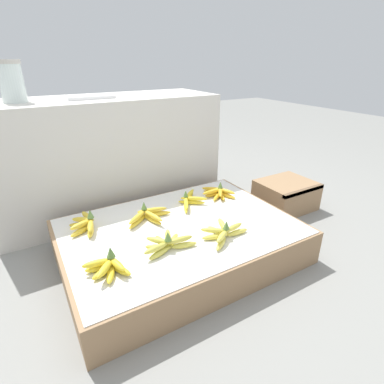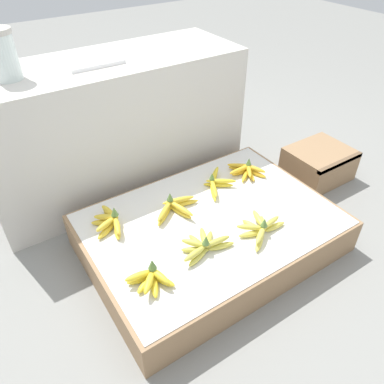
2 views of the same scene
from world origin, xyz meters
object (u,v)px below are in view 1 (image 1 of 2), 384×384
at_px(banana_bunch_middle_midright, 189,200).
at_px(banana_bunch_front_midright, 223,232).
at_px(banana_bunch_front_left, 108,267).
at_px(foam_tray_white, 90,97).
at_px(banana_bunch_front_midleft, 167,243).
at_px(banana_bunch_middle_left, 85,224).
at_px(banana_bunch_middle_right, 218,192).
at_px(wooden_crate, 286,195).
at_px(banana_bunch_middle_midleft, 148,215).
at_px(glass_jar, 11,81).

bearing_deg(banana_bunch_middle_midright, banana_bunch_front_midright, -95.65).
height_order(banana_bunch_front_left, foam_tray_white, foam_tray_white).
bearing_deg(banana_bunch_middle_midright, banana_bunch_front_midleft, -132.58).
relative_size(banana_bunch_middle_left, banana_bunch_middle_right, 1.16).
bearing_deg(banana_bunch_front_midleft, wooden_crate, 14.49).
bearing_deg(banana_bunch_middle_left, banana_bunch_front_left, -90.23).
distance_m(banana_bunch_middle_left, banana_bunch_middle_right, 0.77).
height_order(banana_bunch_middle_midright, foam_tray_white, foam_tray_white).
height_order(banana_bunch_middle_right, foam_tray_white, foam_tray_white).
bearing_deg(banana_bunch_middle_left, wooden_crate, -3.66).
distance_m(banana_bunch_middle_midleft, banana_bunch_middle_right, 0.48).
relative_size(banana_bunch_front_left, banana_bunch_front_midleft, 0.67).
height_order(wooden_crate, glass_jar, glass_jar).
relative_size(banana_bunch_front_midright, glass_jar, 1.12).
distance_m(wooden_crate, banana_bunch_front_midleft, 1.06).
bearing_deg(banana_bunch_front_midleft, banana_bunch_middle_right, 33.05).
relative_size(banana_bunch_front_left, glass_jar, 0.81).
bearing_deg(banana_bunch_middle_midleft, foam_tray_white, 98.59).
distance_m(banana_bunch_front_midright, glass_jar, 1.30).
relative_size(banana_bunch_front_midright, banana_bunch_middle_left, 1.02).
height_order(banana_bunch_middle_left, banana_bunch_middle_midright, banana_bunch_middle_left).
height_order(banana_bunch_front_left, banana_bunch_middle_midright, banana_bunch_front_left).
bearing_deg(banana_bunch_middle_midright, banana_bunch_middle_midleft, -168.48).
height_order(wooden_crate, banana_bunch_middle_midleft, banana_bunch_middle_midleft).
relative_size(banana_bunch_front_midleft, banana_bunch_middle_midleft, 0.95).
distance_m(banana_bunch_front_left, foam_tray_white, 1.04).
bearing_deg(banana_bunch_middle_left, foam_tray_white, 66.81).
height_order(banana_bunch_front_left, banana_bunch_middle_right, banana_bunch_front_left).
bearing_deg(banana_bunch_front_midleft, banana_bunch_middle_left, 127.58).
distance_m(wooden_crate, banana_bunch_middle_right, 0.53).
bearing_deg(wooden_crate, foam_tray_white, 152.19).
bearing_deg(banana_bunch_middle_left, banana_bunch_middle_midleft, -13.96).
xyz_separation_m(banana_bunch_middle_midleft, glass_jar, (-0.46, 0.58, 0.63)).
relative_size(banana_bunch_middle_midright, glass_jar, 1.09).
relative_size(banana_bunch_front_midright, banana_bunch_middle_right, 1.19).
xyz_separation_m(banana_bunch_front_midright, banana_bunch_middle_midleft, (-0.24, 0.32, 0.00)).
bearing_deg(banana_bunch_middle_midright, glass_jar, 144.35).
xyz_separation_m(wooden_crate, banana_bunch_middle_right, (-0.51, 0.07, 0.11)).
bearing_deg(banana_bunch_front_midright, wooden_crate, 22.52).
bearing_deg(banana_bunch_front_midright, foam_tray_white, 110.13).
bearing_deg(banana_bunch_front_left, banana_bunch_middle_midleft, 46.32).
xyz_separation_m(banana_bunch_front_left, banana_bunch_middle_right, (0.78, 0.36, -0.01)).
bearing_deg(banana_bunch_middle_right, banana_bunch_middle_midleft, -173.32).
distance_m(banana_bunch_middle_right, foam_tray_white, 0.93).
bearing_deg(banana_bunch_middle_left, banana_bunch_middle_midright, -1.66).
relative_size(banana_bunch_middle_right, glass_jar, 0.95).
bearing_deg(foam_tray_white, banana_bunch_front_left, -103.60).
xyz_separation_m(banana_bunch_middle_midleft, foam_tray_white, (-0.08, 0.56, 0.53)).
relative_size(banana_bunch_front_midright, banana_bunch_middle_midright, 1.03).
xyz_separation_m(banana_bunch_middle_left, banana_bunch_middle_right, (0.77, -0.02, -0.01)).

